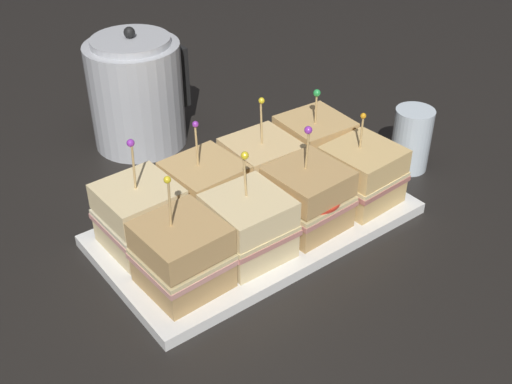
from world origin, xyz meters
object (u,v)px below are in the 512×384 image
sandwich_front_far_left (182,256)px  sandwich_back_far_right (314,146)px  sandwich_front_far_right (362,174)px  drinking_glass (411,139)px  sandwich_back_center_left (205,191)px  kettle_steel (137,93)px  sandwich_back_far_left (140,216)px  sandwich_front_center_right (308,198)px  sandwich_back_center_right (262,167)px  serving_platter (256,224)px  sandwich_front_center_left (248,226)px

sandwich_front_far_left → sandwich_back_far_right: 0.35m
sandwich_front_far_right → drinking_glass: sandwich_front_far_right is taller
sandwich_front_far_right → sandwich_back_center_left: sandwich_back_center_left is taller
sandwich_front_far_right → kettle_steel: 0.45m
sandwich_back_center_left → drinking_glass: sandwich_back_center_left is taller
sandwich_back_far_left → kettle_steel: 0.34m
sandwich_back_far_left → sandwich_back_far_right: size_ratio=1.12×
sandwich_back_center_left → sandwich_back_far_right: (0.22, -0.00, 0.00)m
sandwich_front_center_right → sandwich_front_far_right: (0.11, -0.00, -0.00)m
sandwich_front_center_right → sandwich_front_far_right: sandwich_front_center_right is taller
sandwich_back_center_right → serving_platter: bearing=-134.0°
serving_platter → sandwich_front_center_left: (-0.06, -0.06, 0.06)m
sandwich_front_far_left → sandwich_back_far_left: size_ratio=0.98×
sandwich_back_center_right → drinking_glass: 0.28m
sandwich_front_center_right → sandwich_back_center_left: size_ratio=1.01×
kettle_steel → drinking_glass: 0.50m
sandwich_back_far_right → sandwich_front_center_left: bearing=-153.6°
serving_platter → sandwich_front_far_left: 0.18m
sandwich_back_center_left → sandwich_front_center_right: bearing=-45.3°
sandwich_front_far_right → sandwich_back_center_right: size_ratio=0.89×
drinking_glass → sandwich_back_center_right: bearing=164.3°
sandwich_front_far_left → sandwich_front_center_right: sandwich_front_far_left is taller
sandwich_front_center_left → sandwich_front_center_right: (0.11, -0.00, 0.00)m
serving_platter → sandwich_back_far_left: 0.19m
serving_platter → drinking_glass: (0.33, -0.02, 0.05)m
serving_platter → sandwich_front_far_left: sandwich_front_far_left is taller
sandwich_back_far_right → drinking_glass: size_ratio=1.38×
serving_platter → sandwich_back_far_right: 0.18m
sandwich_front_far_left → sandwich_front_center_left: sandwich_front_far_left is taller
sandwich_front_center_right → sandwich_back_far_right: bearing=44.9°
sandwich_front_far_right → sandwich_back_center_right: (-0.11, 0.11, 0.00)m
sandwich_front_far_right → drinking_glass: size_ratio=1.34×
sandwich_back_far_left → sandwich_back_center_left: 0.11m
sandwich_front_far_left → sandwich_front_center_right: size_ratio=1.04×
sandwich_back_far_left → drinking_glass: 0.50m
sandwich_front_center_left → sandwich_front_far_right: sandwich_front_center_left is taller
sandwich_front_center_right → drinking_glass: sandwich_front_center_right is taller
sandwich_front_center_right → drinking_glass: (0.27, 0.03, -0.01)m
serving_platter → sandwich_back_far_left: sandwich_back_far_left is taller
sandwich_front_far_left → sandwich_back_center_left: size_ratio=1.04×
sandwich_back_center_left → sandwich_front_far_left: bearing=-134.8°
sandwich_back_center_right → sandwich_back_far_right: size_ratio=1.09×
sandwich_back_far_left → sandwich_back_center_right: bearing=0.0°
sandwich_front_far_right → sandwich_back_far_left: bearing=161.4°
kettle_steel → sandwich_front_center_left: bearing=-96.8°
serving_platter → sandwich_front_center_left: 0.10m
sandwich_back_far_right → kettle_steel: 0.35m
sandwich_back_far_right → sandwich_back_center_right: bearing=179.2°
sandwich_front_center_left → sandwich_back_center_right: bearing=45.5°
sandwich_front_far_left → drinking_glass: (0.49, 0.04, -0.01)m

